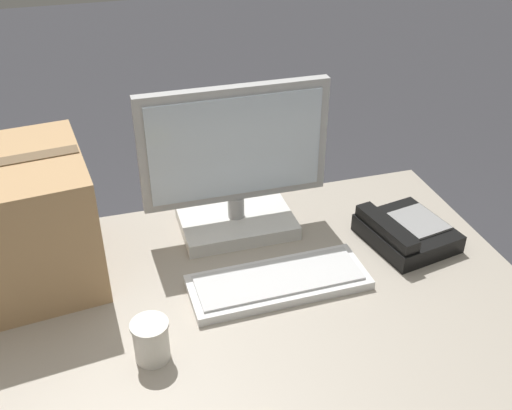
% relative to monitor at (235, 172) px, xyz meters
% --- Properties ---
extents(monitor, '(0.48, 0.21, 0.40)m').
position_rel_monitor_xyz_m(monitor, '(0.00, 0.00, 0.00)').
color(monitor, white).
rests_on(monitor, office_desk).
extents(keyboard, '(0.43, 0.17, 0.03)m').
position_rel_monitor_xyz_m(keyboard, '(0.03, -0.26, -0.16)').
color(keyboard, silver).
rests_on(keyboard, office_desk).
extents(desk_phone, '(0.23, 0.25, 0.08)m').
position_rel_monitor_xyz_m(desk_phone, '(0.41, -0.19, -0.14)').
color(desk_phone, black).
rests_on(desk_phone, office_desk).
extents(paper_cup_right, '(0.08, 0.08, 0.09)m').
position_rel_monitor_xyz_m(paper_cup_right, '(-0.28, -0.40, -0.13)').
color(paper_cup_right, white).
rests_on(paper_cup_right, office_desk).
extents(cardboard_box, '(0.40, 0.39, 0.32)m').
position_rel_monitor_xyz_m(cardboard_box, '(-0.55, -0.06, -0.02)').
color(cardboard_box, tan).
rests_on(cardboard_box, office_desk).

